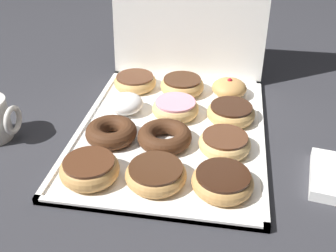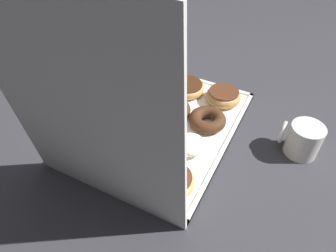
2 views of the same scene
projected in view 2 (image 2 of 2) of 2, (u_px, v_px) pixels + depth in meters
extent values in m
plane|color=#333338|center=(162.00, 126.00, 0.95)|extent=(3.00, 3.00, 0.00)
cube|color=white|center=(162.00, 125.00, 0.94)|extent=(0.42, 0.55, 0.01)
cube|color=white|center=(196.00, 81.00, 1.12)|extent=(0.42, 0.01, 0.01)
cube|color=white|center=(112.00, 189.00, 0.77)|extent=(0.42, 0.01, 0.01)
cube|color=white|center=(225.00, 147.00, 0.87)|extent=(0.01, 0.55, 0.01)
cube|color=white|center=(107.00, 106.00, 1.01)|extent=(0.01, 0.55, 0.01)
cube|color=white|center=(83.00, 120.00, 0.57)|extent=(0.42, 0.06, 0.53)
torus|color=tan|center=(223.00, 96.00, 1.01)|extent=(0.12, 0.12, 0.04)
cylinder|color=#59331E|center=(224.00, 92.00, 1.00)|extent=(0.10, 0.10, 0.01)
torus|color=tan|center=(187.00, 88.00, 1.05)|extent=(0.12, 0.12, 0.03)
cylinder|color=#472816|center=(188.00, 84.00, 1.04)|extent=(0.10, 0.10, 0.01)
torus|color=tan|center=(155.00, 78.00, 1.09)|extent=(0.12, 0.12, 0.03)
cylinder|color=#381E11|center=(155.00, 75.00, 1.08)|extent=(0.10, 0.10, 0.01)
torus|color=#472816|center=(207.00, 120.00, 0.92)|extent=(0.11, 0.11, 0.04)
torus|color=#472816|center=(172.00, 109.00, 0.96)|extent=(0.12, 0.12, 0.04)
torus|color=#E5B770|center=(138.00, 97.00, 1.01)|extent=(0.11, 0.11, 0.03)
cylinder|color=#59331E|center=(137.00, 93.00, 1.00)|extent=(0.09, 0.09, 0.01)
ellipsoid|color=white|center=(190.00, 145.00, 0.84)|extent=(0.08, 0.08, 0.05)
torus|color=#E5B770|center=(151.00, 132.00, 0.89)|extent=(0.11, 0.11, 0.04)
cylinder|color=pink|center=(151.00, 128.00, 0.87)|extent=(0.10, 0.10, 0.01)
torus|color=tan|center=(113.00, 119.00, 0.93)|extent=(0.11, 0.11, 0.04)
cylinder|color=#381E11|center=(113.00, 115.00, 0.92)|extent=(0.10, 0.10, 0.01)
torus|color=tan|center=(172.00, 181.00, 0.76)|extent=(0.12, 0.12, 0.03)
cylinder|color=#59331E|center=(172.00, 177.00, 0.75)|extent=(0.10, 0.10, 0.01)
torus|color=tan|center=(129.00, 161.00, 0.80)|extent=(0.12, 0.12, 0.04)
cylinder|color=#472816|center=(129.00, 156.00, 0.79)|extent=(0.10, 0.10, 0.01)
ellipsoid|color=tan|center=(90.00, 145.00, 0.84)|extent=(0.09, 0.09, 0.04)
sphere|color=#B21923|center=(89.00, 139.00, 0.83)|extent=(0.01, 0.01, 0.01)
cylinder|color=white|center=(304.00, 140.00, 0.84)|extent=(0.09, 0.09, 0.09)
cylinder|color=black|center=(309.00, 129.00, 0.81)|extent=(0.08, 0.08, 0.01)
torus|color=white|center=(283.00, 132.00, 0.85)|extent=(0.01, 0.07, 0.07)
cube|color=white|center=(91.00, 74.00, 1.14)|extent=(0.16, 0.16, 0.02)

